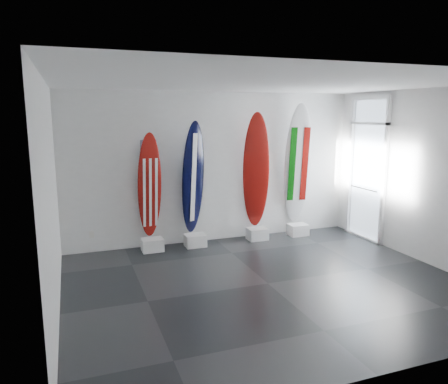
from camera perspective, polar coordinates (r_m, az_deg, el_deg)
name	(u,v)px	position (r m, az deg, el deg)	size (l,w,h in m)	color
floor	(268,283)	(6.73, 5.90, -12.08)	(6.00, 6.00, 0.00)	black
ceiling	(272,83)	(6.23, 6.43, 14.31)	(6.00, 6.00, 0.00)	white
wall_back	(215,168)	(8.60, -1.20, 3.28)	(6.00, 6.00, 0.00)	silver
wall_front	(388,231)	(4.27, 21.14, -4.84)	(6.00, 6.00, 0.00)	silver
wall_left	(51,202)	(5.68, -22.14, -1.21)	(5.00, 5.00, 0.00)	silver
wall_right	(428,177)	(8.08, 25.63, 1.79)	(5.00, 5.00, 0.00)	silver
display_block_usa	(152,245)	(8.25, -9.55, -6.99)	(0.40, 0.30, 0.24)	white
surfboard_usa	(150,186)	(8.09, -9.93, 0.82)	(0.46, 0.08, 2.01)	maroon
display_block_navy	(195,240)	(8.44, -3.86, -6.48)	(0.40, 0.30, 0.24)	white
surfboard_navy	(193,178)	(8.26, -4.16, 1.86)	(0.50, 0.08, 2.22)	black
display_block_swiss	(257,234)	(8.88, 4.47, -5.61)	(0.40, 0.30, 0.24)	white
surfboard_swiss	(256,171)	(8.70, 4.32, 2.84)	(0.54, 0.08, 2.38)	maroon
display_block_italy	(298,230)	(9.31, 9.85, -4.99)	(0.40, 0.30, 0.24)	white
surfboard_italy	(298,165)	(9.12, 9.81, 3.64)	(0.58, 0.08, 2.57)	white
wall_outlet	(92,234)	(8.36, -17.29, -5.45)	(0.09, 0.02, 0.13)	silver
glass_door	(367,170)	(9.21, 18.60, 2.75)	(0.12, 1.16, 2.85)	white
balcony	(414,210)	(10.24, 24.14, -2.16)	(2.80, 2.20, 1.20)	slate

